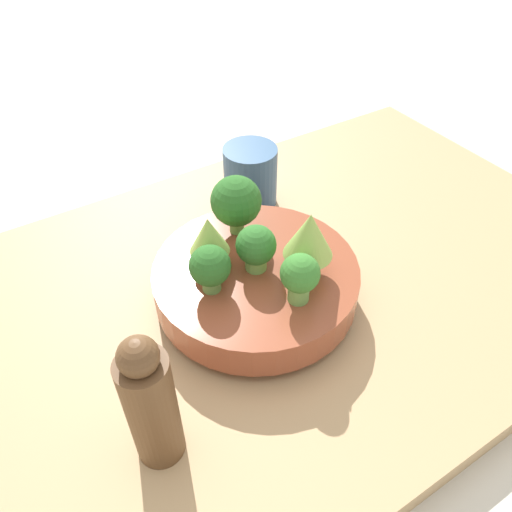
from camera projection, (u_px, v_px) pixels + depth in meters
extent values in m
plane|color=beige|center=(237.00, 319.00, 0.70)|extent=(6.00, 6.00, 0.00)
cube|color=tan|center=(236.00, 310.00, 0.69)|extent=(1.15, 0.63, 0.04)
cylinder|color=brown|center=(256.00, 296.00, 0.67)|extent=(0.12, 0.12, 0.01)
cylinder|color=brown|center=(256.00, 280.00, 0.65)|extent=(0.26, 0.26, 0.05)
cylinder|color=#6BA34C|center=(299.00, 291.00, 0.59)|extent=(0.03, 0.03, 0.03)
sphere|color=#387A2D|center=(300.00, 273.00, 0.57)|extent=(0.05, 0.05, 0.05)
cylinder|color=#6BA34C|center=(237.00, 223.00, 0.68)|extent=(0.02, 0.02, 0.03)
sphere|color=#286023|center=(236.00, 201.00, 0.65)|extent=(0.07, 0.07, 0.07)
cylinder|color=#6BA34C|center=(211.00, 258.00, 0.63)|extent=(0.02, 0.02, 0.03)
cone|color=#93B751|center=(209.00, 235.00, 0.60)|extent=(0.05, 0.05, 0.05)
cylinder|color=#609347|center=(211.00, 282.00, 0.60)|extent=(0.02, 0.02, 0.02)
sphere|color=#286023|center=(210.00, 266.00, 0.58)|extent=(0.05, 0.05, 0.05)
cylinder|color=#7AB256|center=(256.00, 262.00, 0.63)|extent=(0.03, 0.03, 0.02)
sphere|color=#2D6B28|center=(256.00, 245.00, 0.61)|extent=(0.05, 0.05, 0.05)
cylinder|color=#6BA34C|center=(307.00, 263.00, 0.62)|extent=(0.03, 0.03, 0.03)
cone|color=#93B751|center=(309.00, 235.00, 0.59)|extent=(0.06, 0.06, 0.06)
cylinder|color=#33567F|center=(250.00, 176.00, 0.80)|extent=(0.09, 0.09, 0.10)
cylinder|color=brown|center=(152.00, 410.00, 0.47)|extent=(0.05, 0.05, 0.15)
sphere|color=brown|center=(138.00, 357.00, 0.41)|extent=(0.04, 0.04, 0.04)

